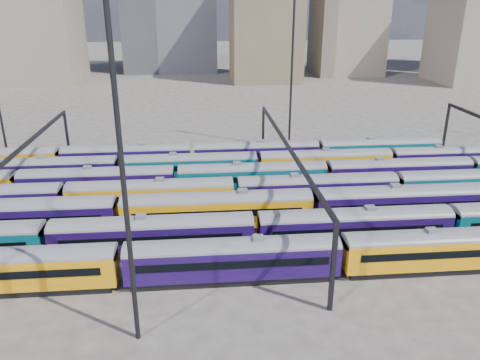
{
  "coord_description": "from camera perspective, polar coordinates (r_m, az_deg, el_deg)",
  "views": [
    {
      "loc": [
        -0.03,
        -50.65,
        23.26
      ],
      "look_at": [
        4.72,
        1.93,
        3.0
      ],
      "focal_mm": 35.0,
      "sensor_mm": 36.0,
      "label": 1
    }
  ],
  "objects": [
    {
      "name": "mast_3",
      "position": [
        76.71,
        6.36,
        13.92
      ],
      "size": [
        1.4,
        0.5,
        25.6
      ],
      "color": "black",
      "rests_on": "ground"
    },
    {
      "name": "gantry_2",
      "position": [
        54.2,
        5.76,
        3.19
      ],
      "size": [
        0.35,
        40.35,
        8.03
      ],
      "color": "black",
      "rests_on": "ground"
    },
    {
      "name": "rake_2",
      "position": [
        53.61,
        -25.66,
        -3.79
      ],
      "size": [
        103.4,
        3.03,
        5.1
      ],
      "color": "black",
      "rests_on": "ground"
    },
    {
      "name": "rake_3",
      "position": [
        54.88,
        -0.58,
        -1.22
      ],
      "size": [
        116.8,
        2.85,
        4.79
      ],
      "color": "black",
      "rests_on": "ground"
    },
    {
      "name": "rake_4",
      "position": [
        60.76,
        -16.98,
        0.05
      ],
      "size": [
        135.12,
        2.82,
        4.74
      ],
      "color": "black",
      "rests_on": "ground"
    },
    {
      "name": "rake_0",
      "position": [
        41.87,
        -14.38,
        -9.5
      ],
      "size": [
        115.31,
        2.81,
        4.73
      ],
      "color": "black",
      "rests_on": "ground"
    },
    {
      "name": "rake_5",
      "position": [
        64.62,
        2.21,
        2.18
      ],
      "size": [
        112.96,
        2.76,
        4.63
      ],
      "color": "black",
      "rests_on": "ground"
    },
    {
      "name": "rake_1",
      "position": [
        48.06,
        13.77,
        -5.19
      ],
      "size": [
        138.13,
        2.89,
        4.85
      ],
      "color": "black",
      "rests_on": "ground"
    },
    {
      "name": "mast_2",
      "position": [
        30.53,
        -14.29,
        2.6
      ],
      "size": [
        1.4,
        0.5,
        25.6
      ],
      "color": "black",
      "rests_on": "ground"
    },
    {
      "name": "ground",
      "position": [
        55.74,
        -4.67,
        -3.75
      ],
      "size": [
        500.0,
        500.0,
        0.0
      ],
      "primitive_type": "plane",
      "color": "#3E3834",
      "rests_on": "ground"
    },
    {
      "name": "rake_6",
      "position": [
        71.71,
        -21.1,
        2.66
      ],
      "size": [
        112.59,
        2.75,
        4.61
      ],
      "color": "black",
      "rests_on": "ground"
    },
    {
      "name": "gantry_1",
      "position": [
        56.88,
        -25.47,
        2.07
      ],
      "size": [
        0.35,
        40.35,
        8.03
      ],
      "color": "black",
      "rests_on": "ground"
    }
  ]
}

